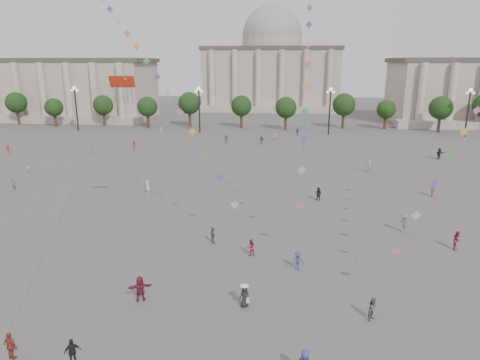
{
  "coord_description": "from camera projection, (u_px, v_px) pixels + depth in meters",
  "views": [
    {
      "loc": [
        4.31,
        -29.12,
        16.1
      ],
      "look_at": [
        0.26,
        12.0,
        4.68
      ],
      "focal_mm": 32.0,
      "sensor_mm": 36.0,
      "label": 1
    }
  ],
  "objects": [
    {
      "name": "person_crowd_21",
      "position": [
        14.0,
        183.0,
        55.75
      ],
      "size": [
        0.69,
        0.53,
        1.69
      ],
      "primitive_type": "imported",
      "rotation": [
        0.0,
        0.0,
        2.91
      ],
      "color": "slate",
      "rests_on": "ground"
    },
    {
      "name": "hall_west",
      "position": [
        16.0,
        89.0,
        127.52
      ],
      "size": [
        84.0,
        26.22,
        17.2
      ],
      "color": "#A79C8C",
      "rests_on": "ground"
    },
    {
      "name": "hall_central",
      "position": [
        271.0,
        67.0,
        152.78
      ],
      "size": [
        48.3,
        34.3,
        35.5
      ],
      "color": "#A79C8C",
      "rests_on": "ground"
    },
    {
      "name": "dragon_kite",
      "position": [
        122.0,
        91.0,
        37.75
      ],
      "size": [
        2.25,
        9.6,
        22.42
      ],
      "color": "red",
      "rests_on": "ground"
    },
    {
      "name": "tourist_4",
      "position": [
        72.0,
        351.0,
        23.47
      ],
      "size": [
        0.96,
        0.76,
        1.52
      ],
      "primitive_type": "imported",
      "rotation": [
        0.0,
        0.0,
        3.65
      ],
      "color": "black",
      "rests_on": "ground"
    },
    {
      "name": "person_crowd_16",
      "position": [
        226.0,
        139.0,
        87.72
      ],
      "size": [
        1.13,
        0.74,
        1.79
      ],
      "primitive_type": "imported",
      "rotation": [
        0.0,
        0.0,
        5.96
      ],
      "color": "slate",
      "rests_on": "ground"
    },
    {
      "name": "person_crowd_1",
      "position": [
        28.0,
        168.0,
        64.2
      ],
      "size": [
        0.9,
        0.97,
        1.59
      ],
      "primitive_type": "imported",
      "rotation": [
        0.0,
        0.0,
        2.09
      ],
      "color": "silver",
      "rests_on": "ground"
    },
    {
      "name": "tourist_3",
      "position": [
        213.0,
        235.0,
        39.16
      ],
      "size": [
        0.79,
        0.98,
        1.56
      ],
      "primitive_type": "imported",
      "rotation": [
        0.0,
        0.0,
        2.1
      ],
      "color": "#5E5E62",
      "rests_on": "ground"
    },
    {
      "name": "lamp_post_mid_west",
      "position": [
        199.0,
        101.0,
        99.23
      ],
      "size": [
        2.0,
        0.9,
        10.65
      ],
      "color": "#262628",
      "rests_on": "ground"
    },
    {
      "name": "person_crowd_4",
      "position": [
        275.0,
        137.0,
        90.2
      ],
      "size": [
        1.51,
        1.19,
        1.61
      ],
      "primitive_type": "imported",
      "rotation": [
        0.0,
        0.0,
        3.7
      ],
      "color": "silver",
      "rests_on": "ground"
    },
    {
      "name": "person_crowd_6",
      "position": [
        404.0,
        223.0,
        41.54
      ],
      "size": [
        1.44,
        1.23,
        1.93
      ],
      "primitive_type": "imported",
      "rotation": [
        0.0,
        0.0,
        5.79
      ],
      "color": "slate",
      "rests_on": "ground"
    },
    {
      "name": "person_crowd_17",
      "position": [
        134.0,
        146.0,
        80.76
      ],
      "size": [
        0.77,
        1.16,
        1.69
      ],
      "primitive_type": "imported",
      "rotation": [
        0.0,
        0.0,
        1.7
      ],
      "color": "maroon",
      "rests_on": "ground"
    },
    {
      "name": "lamp_post_mid_east",
      "position": [
        330.0,
        102.0,
        96.4
      ],
      "size": [
        2.0,
        0.9,
        10.65
      ],
      "color": "#262628",
      "rests_on": "ground"
    },
    {
      "name": "kite_flyer_1",
      "position": [
        298.0,
        261.0,
        34.16
      ],
      "size": [
        1.09,
        0.77,
        1.54
      ],
      "primitive_type": "imported",
      "rotation": [
        0.0,
        0.0,
        0.21
      ],
      "color": "navy",
      "rests_on": "ground"
    },
    {
      "name": "person_crowd_7",
      "position": [
        369.0,
        166.0,
        64.85
      ],
      "size": [
        1.51,
        0.49,
        1.62
      ],
      "primitive_type": "imported",
      "rotation": [
        0.0,
        0.0,
        3.15
      ],
      "color": "silver",
      "rests_on": "ground"
    },
    {
      "name": "lamp_post_far_east",
      "position": [
        469.0,
        103.0,
        93.56
      ],
      "size": [
        2.0,
        0.9,
        10.65
      ],
      "color": "#262628",
      "rests_on": "ground"
    },
    {
      "name": "ground",
      "position": [
        221.0,
        281.0,
        32.62
      ],
      "size": [
        360.0,
        360.0,
        0.0
      ],
      "primitive_type": "plane",
      "color": "#53514E",
      "rests_on": "ground"
    },
    {
      "name": "hat_person",
      "position": [
        245.0,
        296.0,
        28.95
      ],
      "size": [
        0.9,
        0.83,
        1.69
      ],
      "color": "black",
      "rests_on": "ground"
    },
    {
      "name": "tourist_2",
      "position": [
        140.0,
        289.0,
        29.68
      ],
      "size": [
        1.77,
        1.16,
        1.83
      ],
      "primitive_type": "imported",
      "rotation": [
        0.0,
        0.0,
        3.54
      ],
      "color": "maroon",
      "rests_on": "ground"
    },
    {
      "name": "person_crowd_8",
      "position": [
        433.0,
        190.0,
        52.77
      ],
      "size": [
        1.13,
        1.21,
        1.64
      ],
      "primitive_type": "imported",
      "rotation": [
        0.0,
        0.0,
        0.92
      ],
      "color": "maroon",
      "rests_on": "ground"
    },
    {
      "name": "person_crowd_13",
      "position": [
        148.0,
        187.0,
        53.83
      ],
      "size": [
        0.8,
        0.73,
        1.84
      ],
      "primitive_type": "imported",
      "rotation": [
        0.0,
        0.0,
        2.57
      ],
      "color": "white",
      "rests_on": "ground"
    },
    {
      "name": "tree_row",
      "position": [
        265.0,
        107.0,
        106.01
      ],
      "size": [
        137.12,
        5.12,
        8.0
      ],
      "color": "#36241B",
      "rests_on": "ground"
    },
    {
      "name": "person_crowd_0",
      "position": [
        297.0,
        132.0,
        96.89
      ],
      "size": [
        1.03,
        0.56,
        1.66
      ],
      "primitive_type": "imported",
      "rotation": [
        0.0,
        0.0,
        0.16
      ],
      "color": "navy",
      "rests_on": "ground"
    },
    {
      "name": "person_crowd_18",
      "position": [
        319.0,
        194.0,
        51.27
      ],
      "size": [
        1.01,
        0.97,
        1.64
      ],
      "primitive_type": "imported",
      "rotation": [
        0.0,
        0.0,
        5.67
      ],
      "color": "black",
      "rests_on": "ground"
    },
    {
      "name": "person_crowd_12",
      "position": [
        262.0,
        140.0,
        86.91
      ],
      "size": [
        1.62,
        1.34,
        1.74
      ],
      "primitive_type": "imported",
      "rotation": [
        0.0,
        0.0,
        2.54
      ],
      "color": "#5C5B60",
      "rests_on": "ground"
    },
    {
      "name": "kite_flyer_2",
      "position": [
        373.0,
        309.0,
        27.47
      ],
      "size": [
        0.94,
        0.96,
        1.56
      ],
      "primitive_type": "imported",
      "rotation": [
        0.0,
        0.0,
        0.85
      ],
      "color": "#5D5D61",
      "rests_on": "ground"
    },
    {
      "name": "person_crowd_2",
      "position": [
        8.0,
        149.0,
        77.6
      ],
      "size": [
        1.19,
        1.2,
        1.66
      ],
      "primitive_type": "imported",
      "rotation": [
        0.0,
        0.0,
        0.81
      ],
      "color": "brown",
      "rests_on": "ground"
    },
    {
      "name": "person_crowd_10",
      "position": [
        161.0,
        131.0,
        97.45
      ],
      "size": [
        0.65,
        0.76,
        1.77
      ],
      "primitive_type": "imported",
      "rotation": [
        0.0,
        0.0,
        1.99
      ],
      "color": "white",
      "rests_on": "ground"
    },
    {
      "name": "person_crowd_19",
      "position": [
        457.0,
        240.0,
        37.84
      ],
      "size": [
        0.92,
        1.02,
        1.72
      ],
      "primitive_type": "imported",
      "rotation": [
        0.0,
        0.0,
        1.19
      ],
      "color": "#98293D",
      "rests_on": "ground"
    },
    {
      "name": "lamp_post_far_west",
      "position": [
        75.0,
        100.0,
        102.06
      ],
      "size": [
        2.0,
        0.9,
        10.65
      ],
      "color": "#262628",
      "rests_on": "ground"
    },
    {
      "name": "person_crowd_9",
      "position": [
        439.0,
        154.0,
        73.26
      ],
      "size": [
        1.82,
        1.42,
        1.93
      ],
      "primitive_type": "imported",
      "rotation": [
        0.0,
        0.0,
        0.55
      ],
      "color": "black",
      "rests_on": "ground"
    },
    {
      "name": "kite_train_west",
      "position": [
        103.0,
        4.0,
        52.47
      ],
      "size": [
        37.67,
        38.54,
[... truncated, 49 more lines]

